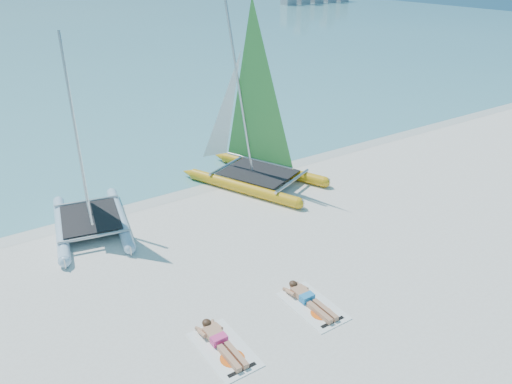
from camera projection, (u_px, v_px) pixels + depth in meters
ground at (260, 258)px, 14.62m from camera, size 140.00×140.00×0.00m
wet_sand_strip at (178, 191)px, 18.74m from camera, size 140.00×1.40×0.01m
catamaran_blue at (83, 174)px, 15.52m from camera, size 3.08×4.93×6.25m
catamaran_yellow at (246, 125)px, 18.70m from camera, size 4.41×5.84×7.19m
towel_a at (224, 349)px, 11.26m from camera, size 1.00×1.85×0.02m
sunbather_a at (220, 341)px, 11.35m from camera, size 0.37×1.73×0.26m
towel_b at (313, 306)px, 12.64m from camera, size 1.00×1.85×0.02m
sunbather_b at (308, 299)px, 12.74m from camera, size 0.37×1.73×0.26m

